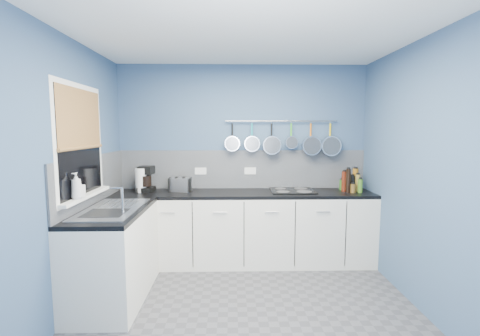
{
  "coord_description": "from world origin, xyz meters",
  "views": [
    {
      "loc": [
        -0.13,
        -2.97,
        1.67
      ],
      "look_at": [
        -0.05,
        0.75,
        1.25
      ],
      "focal_mm": 25.52,
      "sensor_mm": 36.0,
      "label": 1
    }
  ],
  "objects_px": {
    "soap_bottle_a": "(76,186)",
    "canister": "(188,186)",
    "paper_towel": "(141,180)",
    "coffee_maker": "(146,179)",
    "hob": "(292,191)",
    "toaster": "(180,184)",
    "soap_bottle_b": "(79,188)"
  },
  "relations": [
    {
      "from": "soap_bottle_b",
      "to": "toaster",
      "type": "bearing_deg",
      "value": 57.11
    },
    {
      "from": "soap_bottle_a",
      "to": "coffee_maker",
      "type": "xyz_separation_m",
      "value": [
        0.32,
        1.18,
        -0.11
      ]
    },
    {
      "from": "soap_bottle_a",
      "to": "coffee_maker",
      "type": "distance_m",
      "value": 1.23
    },
    {
      "from": "toaster",
      "to": "coffee_maker",
      "type": "bearing_deg",
      "value": -161.74
    },
    {
      "from": "hob",
      "to": "toaster",
      "type": "bearing_deg",
      "value": 179.13
    },
    {
      "from": "canister",
      "to": "hob",
      "type": "bearing_deg",
      "value": -0.7
    },
    {
      "from": "soap_bottle_a",
      "to": "paper_towel",
      "type": "height_order",
      "value": "soap_bottle_a"
    },
    {
      "from": "toaster",
      "to": "hob",
      "type": "relative_size",
      "value": 0.49
    },
    {
      "from": "soap_bottle_a",
      "to": "coffee_maker",
      "type": "relative_size",
      "value": 0.75
    },
    {
      "from": "soap_bottle_b",
      "to": "coffee_maker",
      "type": "bearing_deg",
      "value": 73.99
    },
    {
      "from": "soap_bottle_a",
      "to": "paper_towel",
      "type": "bearing_deg",
      "value": 77.02
    },
    {
      "from": "soap_bottle_b",
      "to": "hob",
      "type": "bearing_deg",
      "value": 27.61
    },
    {
      "from": "paper_towel",
      "to": "coffee_maker",
      "type": "height_order",
      "value": "coffee_maker"
    },
    {
      "from": "coffee_maker",
      "to": "toaster",
      "type": "relative_size",
      "value": 1.2
    },
    {
      "from": "coffee_maker",
      "to": "canister",
      "type": "height_order",
      "value": "coffee_maker"
    },
    {
      "from": "canister",
      "to": "paper_towel",
      "type": "bearing_deg",
      "value": -175.41
    },
    {
      "from": "soap_bottle_b",
      "to": "coffee_maker",
      "type": "xyz_separation_m",
      "value": [
        0.32,
        1.12,
        -0.08
      ]
    },
    {
      "from": "paper_towel",
      "to": "canister",
      "type": "relative_size",
      "value": 2.31
    },
    {
      "from": "paper_towel",
      "to": "coffee_maker",
      "type": "distance_m",
      "value": 0.06
    },
    {
      "from": "soap_bottle_a",
      "to": "soap_bottle_b",
      "type": "bearing_deg",
      "value": 90.0
    },
    {
      "from": "soap_bottle_b",
      "to": "paper_towel",
      "type": "distance_m",
      "value": 1.13
    },
    {
      "from": "coffee_maker",
      "to": "canister",
      "type": "relative_size",
      "value": 2.48
    },
    {
      "from": "canister",
      "to": "toaster",
      "type": "bearing_deg",
      "value": 176.87
    },
    {
      "from": "soap_bottle_b",
      "to": "hob",
      "type": "relative_size",
      "value": 0.32
    },
    {
      "from": "soap_bottle_a",
      "to": "toaster",
      "type": "relative_size",
      "value": 0.91
    },
    {
      "from": "soap_bottle_a",
      "to": "coffee_maker",
      "type": "bearing_deg",
      "value": 74.75
    },
    {
      "from": "soap_bottle_b",
      "to": "paper_towel",
      "type": "relative_size",
      "value": 0.58
    },
    {
      "from": "soap_bottle_a",
      "to": "paper_towel",
      "type": "xyz_separation_m",
      "value": [
        0.27,
        1.15,
        -0.12
      ]
    },
    {
      "from": "paper_towel",
      "to": "canister",
      "type": "distance_m",
      "value": 0.58
    },
    {
      "from": "coffee_maker",
      "to": "soap_bottle_b",
      "type": "bearing_deg",
      "value": -98.25
    },
    {
      "from": "soap_bottle_a",
      "to": "canister",
      "type": "bearing_deg",
      "value": 55.0
    },
    {
      "from": "toaster",
      "to": "canister",
      "type": "distance_m",
      "value": 0.1
    }
  ]
}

